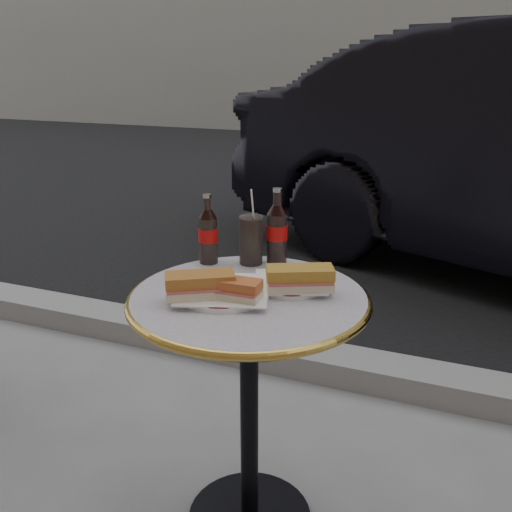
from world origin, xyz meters
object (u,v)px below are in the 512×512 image
at_px(cola_bottle_left, 208,229).
at_px(cola_bottle_right, 277,226).
at_px(plate_right, 290,284).
at_px(cola_glass, 251,240).
at_px(plate_left, 224,292).
at_px(bistro_table, 249,417).

xyz_separation_m(cola_bottle_left, cola_bottle_right, (0.18, 0.08, 0.01)).
distance_m(plate_right, cola_bottle_right, 0.22).
bearing_deg(plate_right, cola_glass, 142.38).
bearing_deg(plate_right, cola_bottle_right, 120.71).
distance_m(plate_left, cola_bottle_left, 0.27).
bearing_deg(bistro_table, plate_right, 48.95).
distance_m(bistro_table, cola_glass, 0.50).
height_order(cola_bottle_left, cola_bottle_right, cola_bottle_right).
relative_size(plate_left, plate_right, 1.23).
bearing_deg(plate_left, cola_glass, 96.05).
relative_size(bistro_table, plate_left, 3.08).
relative_size(plate_left, cola_bottle_left, 1.16).
bearing_deg(cola_glass, plate_left, -83.95).
relative_size(cola_bottle_left, cola_glass, 1.42).
xyz_separation_m(plate_left, cola_glass, (-0.03, 0.25, 0.07)).
xyz_separation_m(bistro_table, cola_glass, (-0.08, 0.22, 0.44)).
height_order(plate_left, cola_bottle_right, cola_bottle_right).
xyz_separation_m(cola_bottle_right, cola_glass, (-0.07, -0.04, -0.04)).
xyz_separation_m(plate_right, cola_bottle_right, (-0.10, 0.17, 0.11)).
relative_size(cola_bottle_left, cola_bottle_right, 0.93).
height_order(cola_bottle_left, cola_glass, cola_bottle_left).
distance_m(bistro_table, cola_bottle_right, 0.54).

